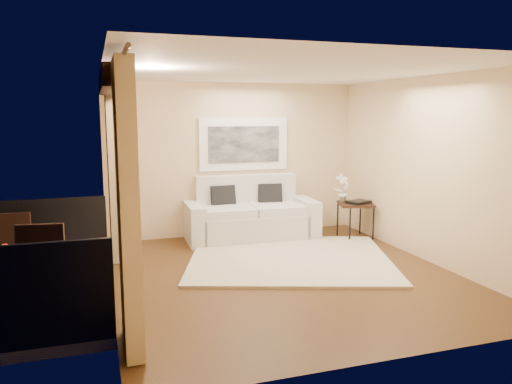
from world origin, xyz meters
TOP-DOWN VIEW (x-y plane):
  - floor at (0.00, 0.00)m, footprint 5.00×5.00m
  - room_shell at (-2.13, 0.00)m, footprint 5.00×6.40m
  - balcony at (-3.31, 0.00)m, footprint 1.81×2.60m
  - curtains at (-2.11, 0.00)m, footprint 0.16×4.80m
  - artwork at (0.17, 2.46)m, footprint 1.62×0.07m
  - rug at (0.33, 0.64)m, footprint 3.58×3.35m
  - sofa at (0.17, 2.10)m, footprint 2.28×1.04m
  - side_table at (1.93, 1.54)m, footprint 0.70×0.70m
  - tray at (1.96, 1.49)m, footprint 0.45×0.40m
  - orchid at (1.76, 1.71)m, footprint 0.29×0.22m
  - bistro_table at (-3.34, -0.47)m, footprint 0.64×0.64m
  - balcony_chair_far at (-3.38, 0.91)m, footprint 0.42×0.43m
  - balcony_chair_near at (-2.94, -0.86)m, footprint 0.52×0.53m
  - candle at (-3.33, -0.28)m, footprint 0.06×0.06m
  - glass_a at (-3.18, -0.56)m, footprint 0.06×0.06m
  - glass_b at (-3.17, -0.41)m, footprint 0.06×0.06m

SIDE VIEW (x-z plane):
  - floor at x=0.00m, z-range 0.00..0.00m
  - rug at x=0.33m, z-range 0.00..0.04m
  - balcony at x=-3.31m, z-range -0.41..0.76m
  - sofa at x=0.17m, z-range -0.16..0.92m
  - balcony_chair_far at x=-3.38m, z-range 0.07..0.97m
  - side_table at x=1.93m, z-range 0.25..0.87m
  - bistro_table at x=-3.34m, z-range 0.27..0.97m
  - balcony_chair_near at x=-2.94m, z-range 0.09..1.16m
  - tray at x=1.96m, z-range 0.62..0.67m
  - candle at x=-3.33m, z-range 0.70..0.77m
  - glass_a at x=-3.18m, z-range 0.70..0.82m
  - glass_b at x=-3.17m, z-range 0.70..0.82m
  - orchid at x=1.76m, z-range 0.62..1.13m
  - curtains at x=-2.11m, z-range 0.02..2.66m
  - artwork at x=0.17m, z-range 1.16..2.08m
  - room_shell at x=-2.13m, z-range 0.02..5.02m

